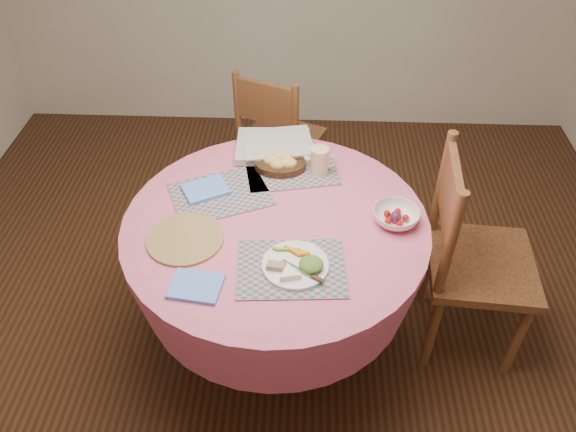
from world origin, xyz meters
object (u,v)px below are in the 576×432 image
Objects in this scene: dinner_plate at (297,264)px; bread_bowl at (280,162)px; dining_table at (276,255)px; fruit_bowl at (396,216)px; chair_back at (277,137)px; chair_right at (470,255)px; wicker_trivet at (185,239)px; latte_mug at (320,161)px.

dinner_plate is 0.62m from bread_bowl.
dining_table is 6.24× the size of fruit_bowl.
fruit_bowl is (0.48, -0.34, -0.01)m from bread_bowl.
chair_back is at bearing 117.98° from fruit_bowl.
fruit_bowl is at bearing 35.61° from dinner_plate.
wicker_trivet is (-1.18, -0.18, 0.22)m from chair_right.
latte_mug is (-0.66, 0.27, 0.29)m from chair_right.
wicker_trivet is 1.30× the size of bread_bowl.
bread_bowl reaches higher than dinner_plate.
chair_back is 3.68× the size of dinner_plate.
wicker_trivet is (-0.34, -0.12, 0.20)m from dining_table.
dinner_plate reaches higher than wicker_trivet.
dining_table is 0.46m from latte_mug.
fruit_bowl is at bearing -35.22° from bread_bowl.
chair_back is at bearing 95.00° from bread_bowl.
chair_back reaches higher than bread_bowl.
chair_right is 0.84m from dinner_plate.
dining_table is 0.84m from chair_right.
dinner_plate is at bearing 117.82° from chair_right.
latte_mug is 0.44m from fruit_bowl.
chair_back is 1.33m from dinner_plate.
fruit_bowl is (-0.35, -0.04, 0.25)m from chair_right.
latte_mug is (0.52, 0.45, 0.06)m from wicker_trivet.
wicker_trivet is at bearing 98.85° from chair_back.
wicker_trivet is 0.84m from fruit_bowl.
latte_mug is (0.24, -0.70, 0.35)m from chair_back.
dining_table is 4.13× the size of wicker_trivet.
bread_bowl is 0.59m from fruit_bowl.
dinner_plate is 0.59m from latte_mug.
chair_back is (-0.89, 0.97, -0.06)m from chair_right.
bread_bowl is at bearing 54.35° from wicker_trivet.
bread_bowl is (0.06, -0.67, 0.31)m from chair_back.
dinner_plate is (0.15, -1.29, 0.30)m from chair_back.
chair_right reaches higher than dining_table.
dining_table is 0.42m from bread_bowl.
fruit_bowl reaches higher than wicker_trivet.
latte_mug is (0.18, 0.33, 0.26)m from dining_table.
chair_back reaches higher than latte_mug.
chair_right reaches higher than chair_back.
chair_back is at bearing 76.14° from wicker_trivet.
chair_right is at bearing -19.60° from bread_bowl.
wicker_trivet is 0.69m from latte_mug.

